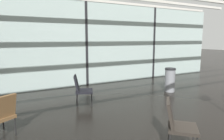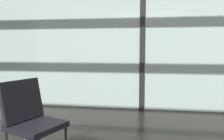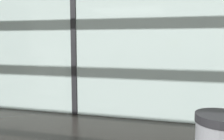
{
  "view_description": "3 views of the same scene",
  "coord_description": "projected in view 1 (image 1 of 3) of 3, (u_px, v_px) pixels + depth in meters",
  "views": [
    {
      "loc": [
        -3.03,
        -2.54,
        1.91
      ],
      "look_at": [
        -0.32,
        2.42,
        1.03
      ],
      "focal_mm": 32.34,
      "sensor_mm": 36.0,
      "label": 1
    },
    {
      "loc": [
        0.12,
        0.64,
        1.21
      ],
      "look_at": [
        -0.36,
        3.73,
        0.91
      ],
      "focal_mm": 37.09,
      "sensor_mm": 36.0,
      "label": 2
    },
    {
      "loc": [
        1.94,
        0.78,
        1.4
      ],
      "look_at": [
        0.95,
        4.39,
        0.97
      ],
      "focal_mm": 40.69,
      "sensor_mm": 36.0,
      "label": 3
    }
  ],
  "objects": [
    {
      "name": "ground_plane",
      "position": [
        186.0,
        137.0,
        3.93
      ],
      "size": [
        60.0,
        60.0,
        0.0
      ],
      "primitive_type": "plane",
      "color": "black"
    },
    {
      "name": "glass_curtain_wall",
      "position": [
        86.0,
        44.0,
        8.18
      ],
      "size": [
        14.0,
        0.08,
        3.37
      ],
      "primitive_type": "cube",
      "color": "#A3B7B2",
      "rests_on": "ground"
    },
    {
      "name": "window_mullion_1",
      "position": [
        86.0,
        44.0,
        8.18
      ],
      "size": [
        0.1,
        0.12,
        3.37
      ],
      "primitive_type": "cube",
      "color": "black",
      "rests_on": "ground"
    },
    {
      "name": "window_mullion_2",
      "position": [
        153.0,
        43.0,
        9.84
      ],
      "size": [
        0.1,
        0.12,
        3.37
      ],
      "primitive_type": "cube",
      "color": "black",
      "rests_on": "ground"
    },
    {
      "name": "parked_airplane",
      "position": [
        63.0,
        36.0,
        11.69
      ],
      "size": [
        11.04,
        4.08,
        4.08
      ],
      "color": "silver",
      "rests_on": "ground"
    },
    {
      "name": "lounge_chair_0",
      "position": [
        0.0,
        114.0,
        3.83
      ],
      "size": [
        0.68,
        0.69,
        0.87
      ],
      "rotation": [
        0.0,
        0.0,
        3.66
      ],
      "color": "brown",
      "rests_on": "ground"
    },
    {
      "name": "lounge_chair_1",
      "position": [
        81.0,
        88.0,
        5.82
      ],
      "size": [
        0.67,
        0.64,
        0.87
      ],
      "rotation": [
        0.0,
        0.0,
        1.19
      ],
      "color": "black",
      "rests_on": "ground"
    },
    {
      "name": "lounge_chair_3",
      "position": [
        177.0,
        122.0,
        3.44
      ],
      "size": [
        0.71,
        0.71,
        0.87
      ],
      "rotation": [
        0.0,
        0.0,
        0.81
      ],
      "color": "#28231E",
      "rests_on": "ground"
    },
    {
      "name": "trash_bin",
      "position": [
        170.0,
        80.0,
        7.3
      ],
      "size": [
        0.38,
        0.38,
        0.86
      ],
      "color": "slate",
      "rests_on": "ground"
    }
  ]
}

